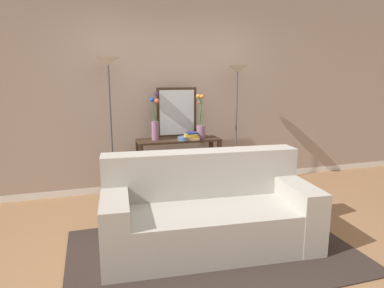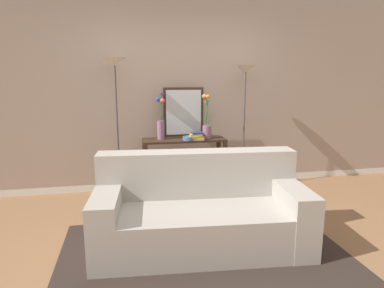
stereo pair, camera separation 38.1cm
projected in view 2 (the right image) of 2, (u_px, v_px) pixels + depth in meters
ground_plane at (212, 251)px, 3.19m from camera, size 16.00×16.00×0.02m
back_wall at (178, 84)px, 4.82m from camera, size 12.00×0.15×3.01m
area_rug at (203, 252)px, 3.14m from camera, size 2.62×1.62×0.01m
couch at (200, 214)px, 3.24m from camera, size 2.04×1.03×0.88m
console_table at (184, 156)px, 4.62m from camera, size 1.12×0.38×0.78m
floor_lamp_left at (116, 89)px, 4.30m from camera, size 0.28×0.28×1.84m
floor_lamp_right at (245, 93)px, 4.65m from camera, size 0.28×0.28×1.76m
wall_mirror at (184, 112)px, 4.65m from camera, size 0.56×0.02×0.68m
vase_tall_flowers at (161, 124)px, 4.49m from camera, size 0.12×0.10×0.63m
vase_short_flowers at (207, 125)px, 4.57m from camera, size 0.13×0.13×0.60m
fruit_bowl at (188, 138)px, 4.46m from camera, size 0.16×0.16×0.05m
book_stack at (196, 136)px, 4.48m from camera, size 0.22×0.18×0.10m
book_row_under_console at (165, 191)px, 4.66m from camera, size 0.37×0.17×0.13m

